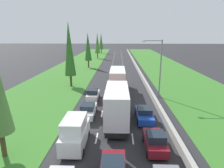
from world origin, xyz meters
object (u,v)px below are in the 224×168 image
(white_van_left_lane, at_px, (75,132))
(street_light_mast, at_px, (158,65))
(white_box_truck_centre_lane, at_px, (117,103))
(poplar_tree_fourth, at_px, (97,43))
(maroon_hatchback_right_lane, at_px, (155,141))
(white_box_truck_centre_lane_third, at_px, (118,80))
(white_hatchback_left_lane, at_px, (93,95))
(poplar_tree_fifth, at_px, (101,41))
(silver_sedan_left_lane, at_px, (88,110))
(blue_sedan_right_lane, at_px, (144,114))
(poplar_tree_third, at_px, (88,47))
(poplar_tree_second, at_px, (69,49))
(white_hatchback_centre_lane, at_px, (116,72))
(green_sedan_centre_lane, at_px, (117,77))

(white_van_left_lane, xyz_separation_m, street_light_mast, (9.97, 14.41, 3.83))
(white_box_truck_centre_lane, height_order, poplar_tree_fourth, poplar_tree_fourth)
(maroon_hatchback_right_lane, height_order, white_box_truck_centre_lane_third, white_box_truck_centre_lane_third)
(white_hatchback_left_lane, bearing_deg, poplar_tree_fifth, 94.05)
(white_van_left_lane, bearing_deg, poplar_tree_fourth, 94.33)
(white_box_truck_centre_lane_third, distance_m, silver_sedan_left_lane, 11.12)
(white_box_truck_centre_lane_third, distance_m, blue_sedan_right_lane, 11.89)
(poplar_tree_fourth, bearing_deg, poplar_tree_third, -90.89)
(blue_sedan_right_lane, height_order, poplar_tree_second, poplar_tree_second)
(white_box_truck_centre_lane_third, xyz_separation_m, poplar_tree_third, (-8.88, 25.03, 4.02))
(white_box_truck_centre_lane, xyz_separation_m, white_hatchback_centre_lane, (-0.36, 25.89, -1.35))
(silver_sedan_left_lane, height_order, green_sedan_centre_lane, same)
(maroon_hatchback_right_lane, distance_m, white_hatchback_left_lane, 14.79)
(white_van_left_lane, distance_m, poplar_tree_third, 42.57)
(blue_sedan_right_lane, bearing_deg, white_hatchback_centre_lane, 97.85)
(white_box_truck_centre_lane_third, height_order, poplar_tree_fifth, poplar_tree_fifth)
(blue_sedan_right_lane, xyz_separation_m, poplar_tree_third, (-12.05, 36.41, 5.39))
(white_hatchback_centre_lane, relative_size, poplar_tree_third, 0.38)
(white_hatchback_centre_lane, height_order, street_light_mast, street_light_mast)
(white_box_truck_centre_lane, relative_size, maroon_hatchback_right_lane, 2.41)
(white_hatchback_centre_lane, distance_m, poplar_tree_fifth, 56.00)
(silver_sedan_left_lane, bearing_deg, street_light_mast, 38.83)
(poplar_tree_third, distance_m, poplar_tree_fourth, 22.51)
(white_van_left_lane, distance_m, green_sedan_centre_lane, 26.00)
(white_hatchback_centre_lane, bearing_deg, white_van_left_lane, -96.02)
(green_sedan_centre_lane, bearing_deg, blue_sedan_right_lane, -80.72)
(white_box_truck_centre_lane_third, bearing_deg, poplar_tree_third, 109.52)
(green_sedan_centre_lane, height_order, poplar_tree_fifth, poplar_tree_fifth)
(white_box_truck_centre_lane_third, relative_size, street_light_mast, 1.04)
(poplar_tree_fourth, relative_size, street_light_mast, 1.16)
(white_box_truck_centre_lane_third, bearing_deg, poplar_tree_fifth, 97.35)
(white_van_left_lane, bearing_deg, maroon_hatchback_right_lane, -2.72)
(white_box_truck_centre_lane, bearing_deg, street_light_mast, 55.25)
(poplar_tree_third, bearing_deg, street_light_mast, -61.13)
(white_box_truck_centre_lane, relative_size, silver_sedan_left_lane, 2.09)
(green_sedan_centre_lane, bearing_deg, poplar_tree_second, -149.13)
(maroon_hatchback_right_lane, height_order, poplar_tree_fifth, poplar_tree_fifth)
(street_light_mast, bearing_deg, white_van_left_lane, -124.68)
(silver_sedan_left_lane, bearing_deg, poplar_tree_fifth, 93.88)
(white_box_truck_centre_lane, distance_m, maroon_hatchback_right_lane, 6.69)
(white_van_left_lane, distance_m, white_hatchback_left_lane, 12.67)
(poplar_tree_fifth, bearing_deg, blue_sedan_right_lane, -81.46)
(white_box_truck_centre_lane, distance_m, silver_sedan_left_lane, 3.97)
(silver_sedan_left_lane, height_order, street_light_mast, street_light_mast)
(white_hatchback_centre_lane, xyz_separation_m, poplar_tree_fourth, (-8.17, 33.30, 5.43))
(white_hatchback_centre_lane, height_order, poplar_tree_fifth, poplar_tree_fifth)
(white_box_truck_centre_lane, xyz_separation_m, white_hatchback_left_lane, (-3.72, 7.36, -1.35))
(blue_sedan_right_lane, relative_size, poplar_tree_fourth, 0.43)
(blue_sedan_right_lane, xyz_separation_m, poplar_tree_second, (-12.16, 14.89, 6.29))
(white_van_left_lane, bearing_deg, street_light_mast, 55.32)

